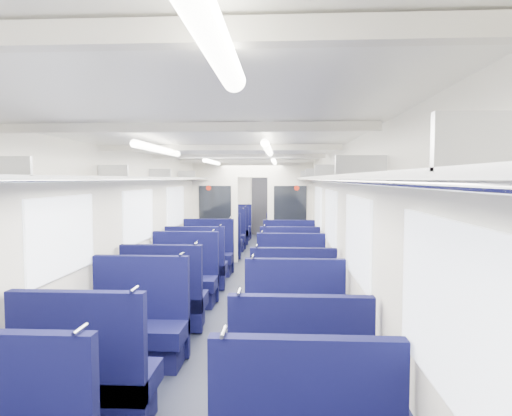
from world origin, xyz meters
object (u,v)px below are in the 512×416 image
seat_12 (165,302)px  seat_13 (293,308)px  seat_25 (287,233)px  seat_8 (86,384)px  seat_22 (227,237)px  seat_10 (138,330)px  bulkhead (253,210)px  seat_9 (299,392)px  seat_11 (295,336)px  seat_23 (287,238)px  end_door (263,206)px  seat_24 (231,233)px  seat_16 (197,269)px  seat_21 (288,243)px  seat_26 (235,228)px  seat_27 (286,229)px  seat_17 (290,269)px  seat_18 (208,257)px  seat_14 (184,282)px  seat_20 (220,244)px  seat_19 (289,259)px  seat_15 (291,285)px

seat_12 → seat_13: (1.66, -0.16, 0.00)m
seat_12 → seat_25: 7.82m
seat_8 → seat_22: bearing=90.0°
seat_10 → bulkhead: bearing=82.1°
seat_9 → seat_11: same height
bulkhead → seat_12: (-0.83, -4.86, -0.87)m
bulkhead → seat_23: size_ratio=2.41×
end_door → seat_24: bearing=-108.4°
end_door → seat_12: 10.30m
seat_16 → seat_21: same height
bulkhead → seat_26: bulkhead is taller
seat_10 → seat_27: same height
seat_8 → seat_11: size_ratio=1.00×
seat_9 → seat_27: (0.00, 11.39, 0.00)m
end_door → seat_10: bearing=-94.2°
seat_13 → seat_17: size_ratio=1.00×
seat_16 → seat_17: 1.66m
seat_18 → seat_21: same height
seat_17 → seat_21: 3.26m
seat_21 → seat_18: bearing=-128.5°
end_door → seat_11: (0.83, -11.45, -0.64)m
seat_9 → seat_17: bearing=90.0°
seat_25 → seat_10: bearing=-100.7°
seat_26 → bulkhead: bearing=-78.3°
seat_23 → seat_26: size_ratio=1.00×
seat_22 → seat_17: bearing=-69.0°
seat_10 → seat_14: size_ratio=1.00×
seat_18 → seat_20: 1.88m
seat_14 → seat_21: (1.66, 4.36, 0.00)m
seat_12 → seat_19: same height
seat_11 → seat_16: size_ratio=1.00×
seat_9 → seat_25: (0.00, 10.06, 0.00)m
seat_17 → seat_24: bearing=106.9°
seat_8 → seat_24: 10.14m
seat_11 → seat_24: size_ratio=1.00×
seat_19 → seat_24: size_ratio=1.00×
seat_23 → seat_25: same height
bulkhead → seat_18: (-0.83, -1.41, -0.87)m
seat_13 → seat_24: size_ratio=1.00×
seat_15 → seat_24: (-1.66, 6.72, 0.00)m
seat_16 → seat_24: size_ratio=1.00×
seat_19 → seat_23: bearing=90.0°
seat_9 → seat_15: same height
seat_10 → seat_15: bearing=52.2°
seat_22 → seat_16: bearing=-90.0°
seat_20 → seat_26: size_ratio=1.00×
seat_27 → seat_25: bearing=-90.0°
seat_8 → seat_24: (0.00, 10.14, 0.00)m
end_door → seat_14: 9.13m
seat_8 → seat_20: (0.00, 7.71, 0.00)m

